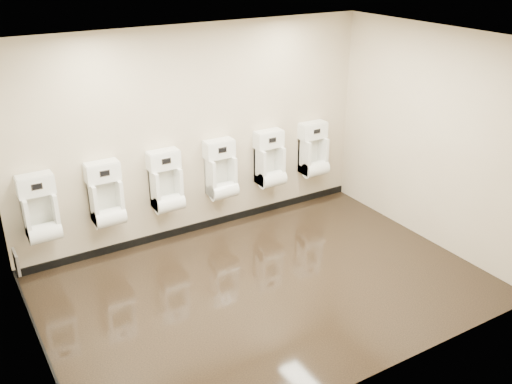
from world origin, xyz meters
TOP-DOWN VIEW (x-y plane):
  - ground at (0.00, 0.00)m, footprint 5.00×3.50m
  - ceiling at (0.00, 0.00)m, footprint 5.00×3.50m
  - back_wall at (0.00, 1.75)m, footprint 5.00×0.02m
  - front_wall at (0.00, -1.75)m, footprint 5.00×0.02m
  - left_wall at (-2.50, 0.00)m, footprint 0.02×3.50m
  - right_wall at (2.50, 0.00)m, footprint 0.02×3.50m
  - tile_overlay_left at (-2.50, 0.00)m, footprint 0.01×3.50m
  - skirting_back at (0.00, 1.74)m, footprint 5.00×0.02m
  - skirting_left at (-2.49, 0.00)m, footprint 0.02×3.50m
  - access_panel at (-2.48, 1.20)m, footprint 0.04×0.25m
  - urinal_0 at (-2.09, 1.61)m, footprint 0.42×0.32m
  - urinal_1 at (-1.31, 1.61)m, footprint 0.42×0.32m
  - urinal_2 at (-0.53, 1.61)m, footprint 0.42×0.32m
  - urinal_3 at (0.27, 1.61)m, footprint 0.42×0.32m
  - urinal_4 at (1.05, 1.61)m, footprint 0.42×0.32m
  - urinal_5 at (1.82, 1.61)m, footprint 0.42×0.32m

SIDE VIEW (x-z plane):
  - ground at x=0.00m, z-range 0.00..0.00m
  - skirting_back at x=0.00m, z-range 0.00..0.10m
  - skirting_left at x=-2.49m, z-range 0.00..0.10m
  - access_panel at x=-2.48m, z-range 0.38..0.62m
  - urinal_0 at x=-2.09m, z-range 0.43..1.22m
  - urinal_1 at x=-1.31m, z-range 0.43..1.22m
  - urinal_2 at x=-0.53m, z-range 0.43..1.22m
  - urinal_3 at x=0.27m, z-range 0.43..1.22m
  - urinal_4 at x=1.05m, z-range 0.43..1.22m
  - urinal_5 at x=1.82m, z-range 0.43..1.22m
  - back_wall at x=0.00m, z-range 0.00..2.80m
  - front_wall at x=0.00m, z-range 0.00..2.80m
  - left_wall at x=-2.50m, z-range 0.00..2.80m
  - right_wall at x=2.50m, z-range 0.00..2.80m
  - tile_overlay_left at x=-2.50m, z-range 0.00..2.80m
  - ceiling at x=0.00m, z-range 2.80..2.80m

